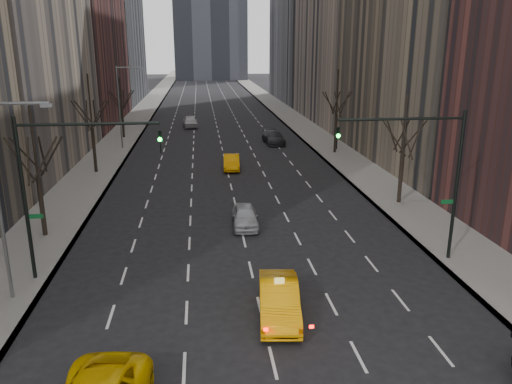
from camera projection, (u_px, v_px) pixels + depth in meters
name	position (u px, v px, depth m)	size (l,w,h in m)	color
sidewalk_left	(138.00, 118.00, 79.98)	(4.50, 320.00, 0.15)	slate
sidewalk_right	(289.00, 116.00, 82.61)	(4.50, 320.00, 0.15)	slate
tree_lw_b	(38.00, 178.00, 29.40)	(3.36, 3.50, 7.82)	black
tree_lw_c	(92.00, 129.00, 44.57)	(3.36, 3.50, 8.74)	black
tree_lw_d	(122.00, 110.00, 61.86)	(3.36, 3.50, 7.36)	black
tree_rw_b	(403.00, 155.00, 35.79)	(3.36, 3.50, 7.82)	black
tree_rw_c	(336.00, 116.00, 52.86)	(3.36, 3.50, 8.74)	black
traffic_mast_left	(59.00, 172.00, 23.49)	(6.69, 0.39, 8.00)	black
traffic_mast_right	(428.00, 163.00, 25.45)	(6.69, 0.39, 8.00)	black
streetlight_near	(4.00, 182.00, 21.37)	(2.83, 0.22, 9.00)	slate
streetlight_far	(122.00, 99.00, 54.73)	(2.83, 0.22, 9.00)	slate
taxi_sedan	(279.00, 300.00, 21.35)	(1.65, 4.75, 1.56)	#FFA305
silver_sedan_ahead	(245.00, 216.00, 32.09)	(1.61, 4.01, 1.37)	#B0B3B8
far_taxi	(231.00, 162.00, 46.96)	(1.46, 4.19, 1.38)	#FFA005
far_suv_grey	(274.00, 137.00, 59.21)	(2.10, 5.16, 1.50)	#2D2E33
far_car_white	(190.00, 121.00, 71.26)	(1.92, 4.77, 1.63)	silver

